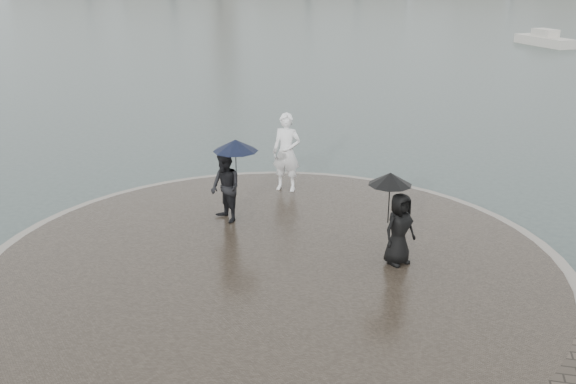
# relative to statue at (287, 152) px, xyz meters

# --- Properties ---
(ground) EXTENTS (400.00, 400.00, 0.00)m
(ground) POSITION_rel_statue_xyz_m (0.78, -7.93, -1.44)
(ground) COLOR #2B3835
(ground) RESTS_ON ground
(kerb_ring) EXTENTS (12.50, 12.50, 0.32)m
(kerb_ring) POSITION_rel_statue_xyz_m (0.78, -4.43, -1.28)
(kerb_ring) COLOR gray
(kerb_ring) RESTS_ON ground
(quay_tip) EXTENTS (11.90, 11.90, 0.36)m
(quay_tip) POSITION_rel_statue_xyz_m (0.78, -4.43, -1.26)
(quay_tip) COLOR #2D261E
(quay_tip) RESTS_ON ground
(statue) EXTENTS (0.83, 0.58, 2.16)m
(statue) POSITION_rel_statue_xyz_m (0.00, 0.00, 0.00)
(statue) COLOR white
(statue) RESTS_ON quay_tip
(visitor_left) EXTENTS (1.32, 1.16, 2.04)m
(visitor_left) POSITION_rel_statue_xyz_m (-0.84, -2.52, 0.05)
(visitor_left) COLOR black
(visitor_left) RESTS_ON quay_tip
(visitor_right) EXTENTS (1.14, 1.00, 1.95)m
(visitor_right) POSITION_rel_statue_xyz_m (3.27, -3.92, -0.02)
(visitor_right) COLOR black
(visitor_right) RESTS_ON quay_tip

